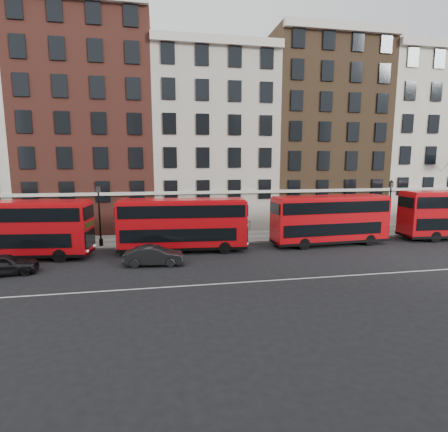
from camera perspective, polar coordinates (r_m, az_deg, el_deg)
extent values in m
plane|color=black|center=(23.67, 4.51, -8.99)|extent=(120.00, 120.00, 0.00)
cube|color=slate|center=(33.56, -0.11, -3.46)|extent=(80.00, 5.00, 0.15)
cube|color=gray|center=(31.16, 0.72, -4.42)|extent=(80.00, 0.30, 0.16)
cube|color=white|center=(21.85, 5.88, -10.54)|extent=(70.00, 0.12, 0.01)
cube|color=brown|center=(40.52, -20.84, 13.63)|extent=(12.80, 10.00, 22.00)
cube|color=#A8A194|center=(40.25, -2.07, 12.08)|extent=(12.80, 10.00, 19.00)
cube|color=beige|center=(36.79, -0.82, 26.85)|extent=(12.80, 0.50, 0.80)
cube|color=brown|center=(44.04, 15.07, 12.82)|extent=(12.80, 10.00, 21.00)
cube|color=beige|center=(41.44, 19.20, 27.22)|extent=(12.80, 0.50, 0.80)
cube|color=#B8B29F|center=(50.78, 28.45, 10.94)|extent=(12.80, 10.00, 20.00)
cube|color=#B8090F|center=(30.13, -30.61, -1.83)|extent=(10.59, 3.70, 3.90)
cube|color=black|center=(30.49, -30.34, -5.22)|extent=(10.60, 3.74, 0.24)
cube|color=black|center=(30.39, -31.01, -3.07)|extent=(9.42, 3.64, 1.04)
cube|color=black|center=(29.96, -30.79, 0.44)|extent=(10.21, 3.73, 0.99)
cube|color=#B8090F|center=(29.87, -30.91, 1.94)|extent=(10.27, 3.47, 0.18)
cube|color=black|center=(28.28, -21.01, -3.39)|extent=(0.34, 2.17, 1.28)
cube|color=black|center=(28.09, -21.13, -1.28)|extent=(0.30, 1.87, 0.41)
cylinder|color=black|center=(28.13, -25.21, -5.89)|extent=(1.01, 0.39, 0.99)
cylinder|color=black|center=(30.13, -23.67, -4.84)|extent=(1.01, 0.39, 0.99)
cube|color=#B8090F|center=(28.32, -6.73, -1.35)|extent=(10.31, 3.19, 3.82)
cube|color=black|center=(28.69, -6.67, -4.88)|extent=(10.31, 3.23, 0.23)
cube|color=black|center=(28.45, -7.29, -2.66)|extent=(9.16, 3.18, 1.02)
cube|color=black|center=(28.13, -6.78, 1.02)|extent=(9.93, 3.24, 0.97)
cube|color=#B8090F|center=(28.04, -6.81, 2.59)|extent=(10.01, 2.98, 0.17)
cube|color=black|center=(28.85, 3.52, -2.64)|extent=(0.24, 2.13, 1.26)
cube|color=black|center=(28.66, 3.54, -0.61)|extent=(0.22, 1.84, 0.41)
cylinder|color=black|center=(27.78, 0.13, -5.22)|extent=(0.98, 0.34, 0.97)
cylinder|color=black|center=(29.87, -0.31, -4.21)|extent=(0.98, 0.34, 0.97)
cylinder|color=black|center=(27.83, -12.70, -5.42)|extent=(0.98, 0.34, 0.97)
cylinder|color=black|center=(29.92, -12.23, -4.40)|extent=(0.98, 0.34, 0.97)
cube|color=#B8090F|center=(31.77, 16.91, -0.54)|extent=(10.33, 2.95, 3.84)
cube|color=black|center=(32.11, 16.76, -3.72)|extent=(10.33, 2.99, 0.23)
cube|color=black|center=(31.74, 16.40, -1.73)|extent=(9.17, 2.97, 1.02)
cube|color=black|center=(31.61, 17.00, 1.60)|extent=(9.95, 3.01, 0.97)
cube|color=#B8090F|center=(31.53, 17.07, 3.00)|extent=(10.03, 2.74, 0.18)
cube|color=black|center=(34.76, 24.21, -1.42)|extent=(0.19, 2.14, 1.27)
cube|color=black|center=(34.60, 24.32, 0.28)|extent=(0.17, 1.85, 0.41)
cylinder|color=black|center=(33.00, 22.70, -3.64)|extent=(0.99, 0.32, 0.97)
cylinder|color=black|center=(34.74, 20.60, -2.92)|extent=(0.99, 0.32, 0.97)
cylinder|color=black|center=(29.80, 12.94, -4.47)|extent=(0.99, 0.32, 0.97)
cylinder|color=black|center=(31.72, 11.20, -3.60)|extent=(0.99, 0.32, 0.97)
cylinder|color=black|center=(36.92, 31.22, -2.94)|extent=(1.04, 0.36, 1.03)
cylinder|color=black|center=(38.72, 29.16, -2.28)|extent=(1.04, 0.36, 1.03)
imported|color=black|center=(26.77, -32.30, -6.71)|extent=(4.27, 2.26, 1.38)
imported|color=#242527|center=(25.26, -11.34, -6.37)|extent=(4.27, 1.84, 1.37)
cylinder|color=black|center=(31.21, -19.62, -0.49)|extent=(0.14, 0.14, 4.60)
cylinder|color=black|center=(31.58, -19.43, -4.07)|extent=(0.32, 0.32, 0.60)
cube|color=#262626|center=(30.92, -19.87, 4.18)|extent=(0.32, 0.32, 0.55)
cone|color=black|center=(30.89, -19.90, 4.83)|extent=(0.44, 0.44, 0.25)
cylinder|color=black|center=(38.52, 25.38, 0.86)|extent=(0.14, 0.14, 4.60)
cylinder|color=black|center=(38.82, 25.19, -2.06)|extent=(0.32, 0.32, 0.60)
cube|color=#262626|center=(38.28, 25.63, 4.64)|extent=(0.32, 0.32, 0.55)
cone|color=black|center=(38.26, 25.67, 5.17)|extent=(0.44, 0.44, 0.25)
cylinder|color=black|center=(41.75, 31.82, -0.45)|extent=(0.12, 0.12, 2.60)
cube|color=black|center=(41.45, 32.14, 1.70)|extent=(0.25, 0.30, 0.75)
sphere|color=red|center=(41.30, 32.33, 1.98)|extent=(0.14, 0.14, 0.14)
sphere|color=#0C9919|center=(41.35, 32.28, 1.37)|extent=(0.14, 0.14, 0.14)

